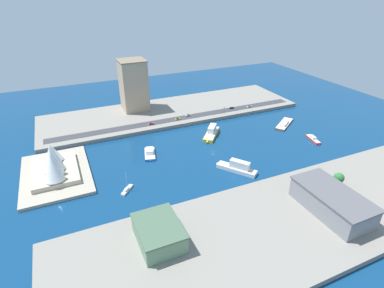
# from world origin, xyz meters

# --- Properties ---
(ground_plane) EXTENTS (440.00, 440.00, 0.00)m
(ground_plane) POSITION_xyz_m (0.00, 0.00, 0.00)
(ground_plane) COLOR navy
(quay_west) EXTENTS (70.00, 240.00, 3.10)m
(quay_west) POSITION_xyz_m (-84.25, 0.00, 1.55)
(quay_west) COLOR gray
(quay_west) RESTS_ON ground_plane
(quay_east) EXTENTS (70.00, 240.00, 3.10)m
(quay_east) POSITION_xyz_m (84.25, 0.00, 1.55)
(quay_east) COLOR gray
(quay_east) RESTS_ON ground_plane
(peninsula_point) EXTENTS (62.04, 41.54, 2.00)m
(peninsula_point) POSITION_xyz_m (13.39, 107.51, 1.00)
(peninsula_point) COLOR #A89E89
(peninsula_point) RESTS_ON ground_plane
(road_strip) EXTENTS (9.42, 228.00, 0.15)m
(road_strip) POSITION_xyz_m (61.20, 0.00, 3.18)
(road_strip) COLOR #38383D
(road_strip) RESTS_ON quay_east
(ferry_white_commuter) EXTENTS (25.72, 20.70, 7.98)m
(ferry_white_commuter) POSITION_xyz_m (-30.40, -2.00, 2.85)
(ferry_white_commuter) COLOR silver
(ferry_white_commuter) RESTS_ON ground_plane
(sailboat_small_white) EXTENTS (10.04, 9.19, 12.67)m
(sailboat_small_white) POSITION_xyz_m (-22.17, 69.60, 0.92)
(sailboat_small_white) COLOR white
(sailboat_small_white) RESTS_ON ground_plane
(ferry_yellow_fast) EXTENTS (25.57, 23.24, 7.74)m
(ferry_yellow_fast) POSITION_xyz_m (24.38, -11.26, 2.67)
(ferry_yellow_fast) COLOR yellow
(ferry_yellow_fast) RESTS_ON ground_plane
(catamaran_blue) EXTENTS (20.03, 11.95, 4.32)m
(catamaran_blue) POSITION_xyz_m (14.21, 44.21, 1.53)
(catamaran_blue) COLOR blue
(catamaran_blue) RESTS_ON ground_plane
(tugboat_red) EXTENTS (17.20, 7.27, 3.24)m
(tugboat_red) POSITION_xyz_m (-16.47, -80.52, 1.16)
(tugboat_red) COLOR red
(tugboat_red) RESTS_ON ground_plane
(barge_flat_brown) EXTENTS (23.01, 28.21, 2.99)m
(barge_flat_brown) POSITION_xyz_m (16.98, -79.33, 1.06)
(barge_flat_brown) COLOR brown
(barge_flat_brown) RESTS_ON ground_plane
(warehouse_low_gray) EXTENTS (42.22, 21.59, 12.03)m
(warehouse_low_gray) POSITION_xyz_m (-87.78, -23.39, 9.15)
(warehouse_low_gray) COLOR gray
(warehouse_low_gray) RESTS_ON quay_west
(apartment_midrise_tan) EXTENTS (23.50, 23.97, 46.60)m
(apartment_midrise_tan) POSITION_xyz_m (100.77, 31.36, 26.43)
(apartment_midrise_tan) COLOR tan
(apartment_midrise_tan) RESTS_ON quay_east
(terminal_long_green) EXTENTS (26.20, 19.94, 9.85)m
(terminal_long_green) POSITION_xyz_m (-71.21, 65.90, 8.05)
(terminal_long_green) COLOR slate
(terminal_long_green) RESTS_ON quay_west
(sedan_silver) EXTENTS (2.12, 4.91, 1.47)m
(sedan_silver) POSITION_xyz_m (62.80, -7.28, 3.99)
(sedan_silver) COLOR black
(sedan_silver) RESTS_ON road_strip
(van_white) EXTENTS (1.92, 4.37, 1.71)m
(van_white) POSITION_xyz_m (58.95, -70.48, 4.08)
(van_white) COLOR black
(van_white) RESTS_ON road_strip
(suv_black) EXTENTS (1.94, 4.37, 1.54)m
(suv_black) POSITION_xyz_m (62.91, -53.01, 4.00)
(suv_black) COLOR black
(suv_black) RESTS_ON road_strip
(pickup_red) EXTENTS (1.91, 4.47, 1.59)m
(pickup_red) POSITION_xyz_m (58.44, 29.00, 4.02)
(pickup_red) COLOR black
(pickup_red) RESTS_ON road_strip
(taxi_yellow_cab) EXTENTS (1.96, 4.59, 1.59)m
(taxi_yellow_cab) POSITION_xyz_m (59.14, 4.52, 4.03)
(taxi_yellow_cab) COLOR black
(taxi_yellow_cab) RESTS_ON road_strip
(traffic_light_waterfront) EXTENTS (0.36, 0.36, 6.50)m
(traffic_light_waterfront) POSITION_xyz_m (55.14, -40.18, 7.44)
(traffic_light_waterfront) COLOR black
(traffic_light_waterfront) RESTS_ON quay_east
(opera_landmark) EXTENTS (40.20, 27.59, 22.65)m
(opera_landmark) POSITION_xyz_m (12.45, 107.51, 10.74)
(opera_landmark) COLOR #BCAD93
(opera_landmark) RESTS_ON peninsula_point
(park_tree_cluster) EXTENTS (9.91, 22.96, 9.29)m
(park_tree_cluster) POSITION_xyz_m (-72.28, -36.91, 8.82)
(park_tree_cluster) COLOR brown
(park_tree_cluster) RESTS_ON quay_west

